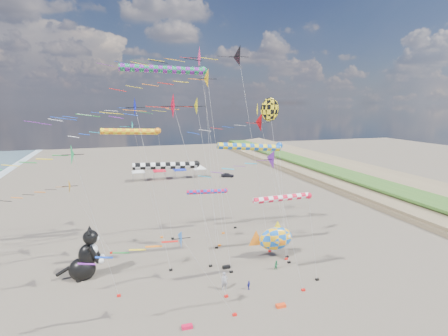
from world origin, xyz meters
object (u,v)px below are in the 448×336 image
at_px(cat_inflatable, 84,253).
at_px(child_green, 277,265).
at_px(parked_car, 228,175).
at_px(child_blue, 249,285).
at_px(person_adult, 224,281).
at_px(fish_inflatable, 275,239).

distance_m(cat_inflatable, child_green, 21.02).
bearing_deg(parked_car, child_blue, -173.64).
bearing_deg(person_adult, cat_inflatable, 157.01).
bearing_deg(person_adult, parked_car, 75.52).
relative_size(cat_inflatable, fish_inflatable, 0.99).
relative_size(cat_inflatable, child_blue, 5.93).
height_order(person_adult, parked_car, person_adult).
height_order(child_green, child_blue, child_green).
xyz_separation_m(person_adult, child_green, (6.91, 2.36, -0.40)).
bearing_deg(child_green, cat_inflatable, 164.68).
bearing_deg(child_blue, fish_inflatable, 8.19).
xyz_separation_m(fish_inflatable, person_adult, (-8.13, -5.34, -1.48)).
height_order(fish_inflatable, child_blue, fish_inflatable).
xyz_separation_m(fish_inflatable, parked_car, (8.94, 46.26, -1.87)).
relative_size(fish_inflatable, child_green, 5.27).
bearing_deg(cat_inflatable, parked_car, 59.32).
bearing_deg(child_blue, cat_inflatable, 116.60).
relative_size(person_adult, parked_car, 0.58).
relative_size(fish_inflatable, parked_car, 1.78).
bearing_deg(parked_car, cat_inflatable, 167.75).
xyz_separation_m(cat_inflatable, parked_car, (30.57, 44.78, -2.30)).
height_order(fish_inflatable, person_adult, fish_inflatable).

